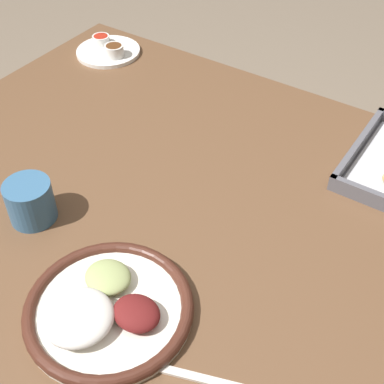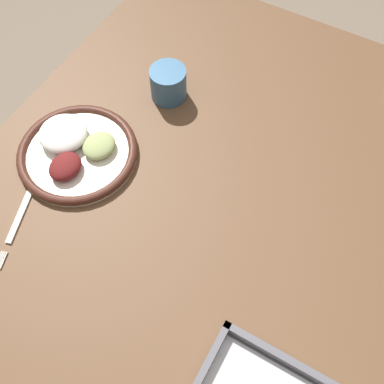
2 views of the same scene
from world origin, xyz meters
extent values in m
plane|color=#7A6B59|center=(0.00, 0.00, 0.00)|extent=(8.00, 8.00, 0.00)
cube|color=brown|center=(0.00, 0.00, 0.74)|extent=(1.24, 0.94, 0.03)
cylinder|color=brown|center=(-0.57, -0.42, 0.36)|extent=(0.06, 0.06, 0.73)
cylinder|color=white|center=(0.04, -0.27, 0.76)|extent=(0.26, 0.26, 0.01)
torus|color=#472319|center=(0.04, -0.27, 0.77)|extent=(0.26, 0.26, 0.02)
ellipsoid|color=white|center=(0.02, -0.31, 0.79)|extent=(0.11, 0.11, 0.04)
ellipsoid|color=maroon|center=(0.09, -0.26, 0.78)|extent=(0.07, 0.06, 0.03)
ellipsoid|color=#9EAD6B|center=(0.01, -0.23, 0.78)|extent=(0.07, 0.07, 0.03)
cube|color=silver|center=(0.20, -0.29, 0.76)|extent=(0.15, 0.06, 0.00)
cylinder|color=silver|center=(0.31, -0.25, 0.76)|extent=(0.03, 0.01, 0.00)
cylinder|color=silver|center=(0.31, -0.25, 0.76)|extent=(0.03, 0.01, 0.00)
cylinder|color=silver|center=(0.30, -0.25, 0.76)|extent=(0.03, 0.01, 0.00)
cube|color=#595960|center=(0.21, 0.31, 0.78)|extent=(0.01, 0.28, 0.03)
cylinder|color=#38668E|center=(-0.21, -0.19, 0.80)|extent=(0.08, 0.08, 0.08)
camera|label=1|loc=(0.40, -0.59, 1.45)|focal=50.00mm
camera|label=2|loc=(0.40, 0.22, 1.56)|focal=42.00mm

